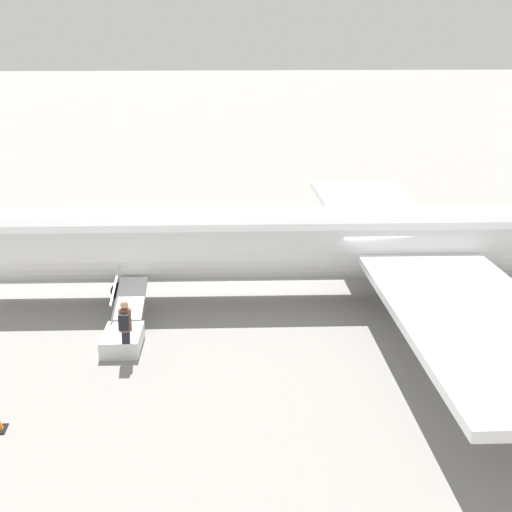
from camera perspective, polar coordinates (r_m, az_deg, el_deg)
The scene contains 4 objects.
ground_plane at distance 25.61m, azimuth 9.03°, elevation -3.22°, with size 600.00×600.00×0.00m, color gray.
airplane_main at distance 25.24m, azimuth 11.39°, elevation 1.11°, with size 33.21×25.46×6.70m.
boarding_stairs at distance 21.66m, azimuth -10.51°, elevation -5.91°, with size 1.30×4.08×1.68m.
passenger at distance 20.29m, azimuth -10.42°, elevation -5.53°, with size 0.36×0.55×1.74m.
Camera 1 is at (6.71, 23.25, 8.39)m, focal length 50.00 mm.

